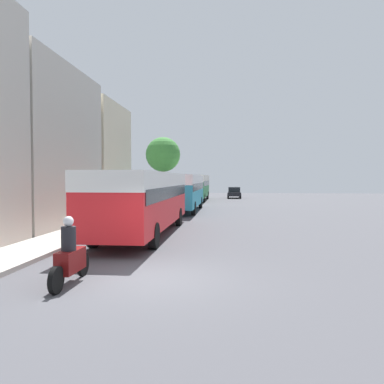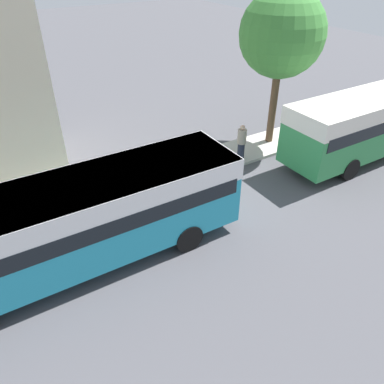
{
  "view_description": "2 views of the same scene",
  "coord_description": "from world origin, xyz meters",
  "views": [
    {
      "loc": [
        2.05,
        -9.65,
        2.66
      ],
      "look_at": [
        -0.97,
        21.26,
        1.54
      ],
      "focal_mm": 35.0,
      "sensor_mm": 36.0,
      "label": 1
    },
    {
      "loc": [
        7.74,
        18.93,
        8.69
      ],
      "look_at": [
        -0.73,
        24.1,
        2.06
      ],
      "focal_mm": 35.0,
      "sensor_mm": 36.0,
      "label": 2
    }
  ],
  "objects": [
    {
      "name": "bus_following",
      "position": [
        -1.62,
        20.5,
        1.92
      ],
      "size": [
        2.61,
        10.65,
        2.95
      ],
      "color": "teal",
      "rests_on": "ground_plane"
    },
    {
      "name": "pedestrian_near_curb",
      "position": [
        -4.43,
        29.05,
        1.02
      ],
      "size": [
        0.41,
        0.41,
        1.71
      ],
      "color": "#232838",
      "rests_on": "sidewalk"
    },
    {
      "name": "street_tree",
      "position": [
        -5.21,
        31.5,
        5.31
      ],
      "size": [
        3.84,
        3.84,
        7.11
      ],
      "color": "brown",
      "rests_on": "sidewalk"
    }
  ]
}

